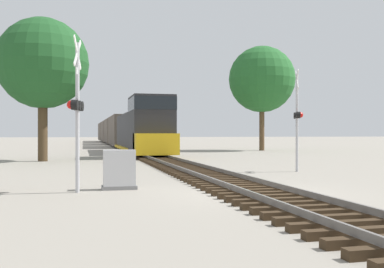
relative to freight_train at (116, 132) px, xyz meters
The scene contains 8 objects.
ground_plane 55.21m from the freight_train, 90.00° to the right, with size 400.00×400.00×0.00m, color gray.
rail_track_bed 55.21m from the freight_train, 90.00° to the right, with size 2.60×160.00×0.31m.
freight_train is the anchor object (origin of this frame).
crossing_signal_near 54.04m from the freight_train, 95.33° to the right, with size 0.49×1.01×4.64m.
crossing_signal_far 48.94m from the freight_train, 84.40° to the right, with size 0.59×1.00×4.69m.
relay_cabinet 53.48m from the freight_train, 93.99° to the right, with size 1.09×0.51×1.25m.
tree_far_right 38.73m from the freight_train, 100.93° to the right, with size 5.74×5.74×9.08m.
tree_mid_background 28.30m from the freight_train, 62.00° to the right, with size 6.79×6.79×10.72m.
Camera 1 is at (-4.84, -12.44, 1.77)m, focal length 42.00 mm.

